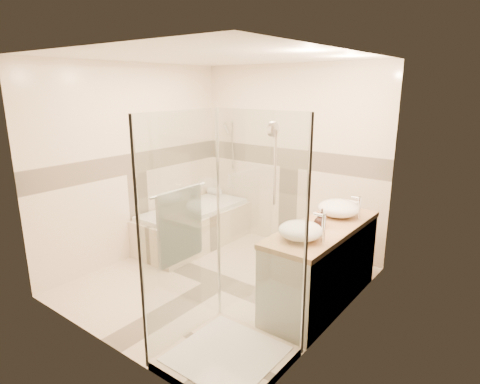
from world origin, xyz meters
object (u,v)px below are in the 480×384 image
Objects in this scene: vessel_sink_near at (339,208)px; amenity_bottle_a at (322,218)px; vanity at (322,265)px; amenity_bottle_b at (320,220)px; vessel_sink_far at (301,230)px; shower_enclosure at (221,300)px; bathtub at (194,224)px.

vessel_sink_near is 2.47× the size of amenity_bottle_a.
amenity_bottle_a reaches higher than vanity.
vanity is 0.50m from amenity_bottle_b.
vessel_sink_far is (-0.02, -0.45, 0.51)m from vanity.
amenity_bottle_b is at bearing -107.34° from vanity.
shower_enclosure is 13.71× the size of amenity_bottle_b.
amenity_bottle_b reaches higher than vanity.
vessel_sink_far is (0.27, 0.82, 0.43)m from shower_enclosure.
vessel_sink_near is 1.08× the size of vessel_sink_far.
bathtub is 2.25m from amenity_bottle_a.
shower_enclosure reaches higher than vessel_sink_near.
amenity_bottle_a is 1.21× the size of amenity_bottle_b.
vessel_sink_far is at bearing -90.00° from amenity_bottle_a.
amenity_bottle_a is (0.27, 1.25, 0.44)m from shower_enclosure.
shower_enclosure reaches higher than amenity_bottle_b.
amenity_bottle_b is (-0.02, -0.06, 0.50)m from vanity.
shower_enclosure is 1.36m from amenity_bottle_a.
bathtub is at bearing 170.25° from amenity_bottle_a.
vessel_sink_far is at bearing 71.63° from shower_enclosure.
vessel_sink_far is 0.39m from amenity_bottle_b.
amenity_bottle_a is at bearing -9.75° from bathtub.
vessel_sink_near is (-0.02, 0.39, 0.51)m from vanity.
bathtub is 3.81× the size of vessel_sink_near.
shower_enclosure reaches higher than amenity_bottle_a.
bathtub is 2.47m from shower_enclosure.
vanity is at bearing 72.66° from amenity_bottle_b.
vessel_sink_near is at bearing 90.00° from vessel_sink_far.
bathtub is 2.22m from vessel_sink_near.
vessel_sink_near is at bearing 90.00° from amenity_bottle_b.
amenity_bottle_b is at bearing 90.00° from vessel_sink_far.
vessel_sink_near is 0.45m from amenity_bottle_b.
vanity is at bearing -9.25° from bathtub.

